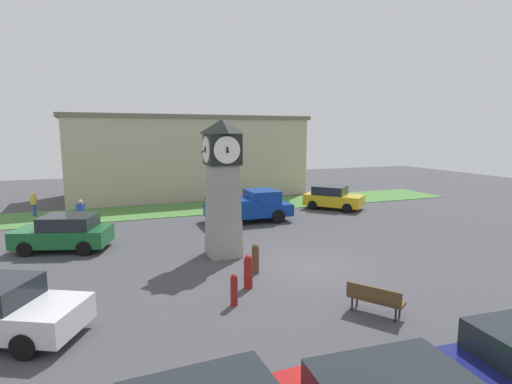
# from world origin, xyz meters

# --- Properties ---
(ground_plane) EXTENTS (73.06, 73.06, 0.00)m
(ground_plane) POSITION_xyz_m (0.00, 0.00, 0.00)
(ground_plane) COLOR #424247
(clock_tower) EXTENTS (1.75, 1.85, 5.81)m
(clock_tower) POSITION_xyz_m (-2.82, 2.51, 2.98)
(clock_tower) COLOR gray
(clock_tower) RESTS_ON ground_plane
(bollard_near_tower) EXTENTS (0.23, 0.23, 1.00)m
(bollard_near_tower) POSITION_xyz_m (-3.93, -2.48, 0.51)
(bollard_near_tower) COLOR maroon
(bollard_near_tower) RESTS_ON ground_plane
(bollard_mid_row) EXTENTS (0.30, 0.30, 1.17)m
(bollard_mid_row) POSITION_xyz_m (-3.06, -1.32, 0.59)
(bollard_mid_row) COLOR maroon
(bollard_mid_row) RESTS_ON ground_plane
(bollard_far_row) EXTENTS (0.28, 0.28, 1.14)m
(bollard_far_row) POSITION_xyz_m (-2.32, -0.06, 0.58)
(bollard_far_row) COLOR brown
(bollard_far_row) RESTS_ON ground_plane
(car_silver_hatch) EXTENTS (4.39, 3.04, 1.60)m
(car_silver_hatch) POSITION_xyz_m (-9.28, 5.80, 0.81)
(car_silver_hatch) COLOR #19602D
(car_silver_hatch) RESTS_ON ground_plane
(car_end_of_row) EXTENTS (4.05, 4.18, 1.59)m
(car_end_of_row) POSITION_xyz_m (7.18, 9.92, 0.81)
(car_end_of_row) COLOR gold
(car_end_of_row) RESTS_ON ground_plane
(pickup_truck) EXTENTS (5.05, 2.42, 1.85)m
(pickup_truck) POSITION_xyz_m (0.42, 8.31, 0.93)
(pickup_truck) COLOR navy
(pickup_truck) RESTS_ON ground_plane
(bench) EXTENTS (1.34, 1.62, 0.90)m
(bench) POSITION_xyz_m (-0.30, -4.54, 0.52)
(bench) COLOR brown
(bench) RESTS_ON ground_plane
(pedestrian_near_bench) EXTENTS (0.30, 0.43, 1.57)m
(pedestrian_near_bench) POSITION_xyz_m (-11.73, 14.46, 0.89)
(pedestrian_near_bench) COLOR #264CA5
(pedestrian_near_bench) RESTS_ON ground_plane
(pedestrian_crossing_lot) EXTENTS (0.47, 0.42, 1.68)m
(pedestrian_crossing_lot) POSITION_xyz_m (-8.77, 9.52, 0.96)
(pedestrian_crossing_lot) COLOR gold
(pedestrian_crossing_lot) RESTS_ON ground_plane
(warehouse_blue_far) EXTENTS (19.64, 8.68, 6.57)m
(warehouse_blue_far) POSITION_xyz_m (-0.89, 19.99, 3.29)
(warehouse_blue_far) COLOR #B7A88E
(warehouse_blue_far) RESTS_ON ground_plane
(grass_verge_far) EXTENTS (43.83, 4.81, 0.04)m
(grass_verge_far) POSITION_xyz_m (-3.60, 13.39, 0.02)
(grass_verge_far) COLOR #477A38
(grass_verge_far) RESTS_ON ground_plane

